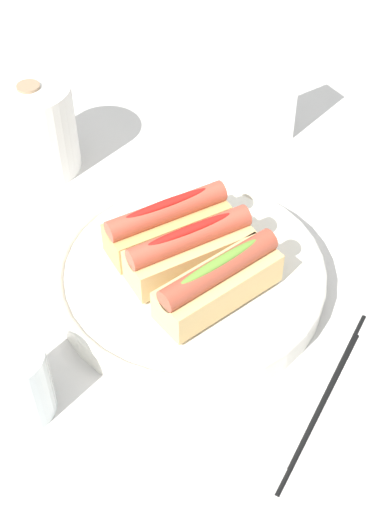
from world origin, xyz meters
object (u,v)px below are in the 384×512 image
object	(u,v)px
water_glass	(18,384)
chopstick_near	(330,385)
napkin_box	(257,101)
serving_bowl	(192,278)
hotdog_side	(167,223)
paper_towel_roll	(37,128)
hotdog_back	(192,251)
hotdog_front	(219,281)
chopstick_far	(320,409)

from	to	relation	value
water_glass	chopstick_near	distance (m)	0.33
napkin_box	serving_bowl	bearing A→B (deg)	-140.87
hotdog_side	paper_towel_roll	size ratio (longest dim) A/B	1.17
serving_bowl	hotdog_back	world-z (taller)	hotdog_back
hotdog_front	paper_towel_roll	distance (m)	0.37
hotdog_back	paper_towel_roll	size ratio (longest dim) A/B	1.17
chopstick_near	napkin_box	bearing A→B (deg)	35.97
chopstick_near	hotdog_back	bearing A→B (deg)	75.03
hotdog_back	serving_bowl	bearing A→B (deg)	-90.00
paper_towel_roll	chopstick_far	size ratio (longest dim) A/B	0.61
water_glass	chopstick_near	xyz separation A→B (m)	(0.26, -0.19, -0.04)
hotdog_front	paper_towel_roll	bearing A→B (deg)	89.88
hotdog_front	chopstick_far	bearing A→B (deg)	-90.63
chopstick_near	chopstick_far	size ratio (longest dim) A/B	1.00
chopstick_far	water_glass	bearing A→B (deg)	118.49
hotdog_back	water_glass	xyz separation A→B (m)	(-0.24, -0.01, -0.02)
paper_towel_roll	napkin_box	size ratio (longest dim) A/B	0.89
hotdog_front	water_glass	size ratio (longest dim) A/B	1.69
serving_bowl	chopstick_near	xyz separation A→B (m)	(0.02, -0.20, -0.02)
serving_bowl	paper_towel_roll	size ratio (longest dim) A/B	2.41
water_glass	paper_towel_roll	size ratio (longest dim) A/B	0.67
hotdog_front	paper_towel_roll	size ratio (longest dim) A/B	1.13
hotdog_back	water_glass	world-z (taller)	hotdog_back
hotdog_front	chopstick_near	xyz separation A→B (m)	(0.03, -0.15, -0.06)
water_glass	chopstick_near	size ratio (longest dim) A/B	0.41
chopstick_far	paper_towel_roll	bearing A→B (deg)	69.70
paper_towel_roll	napkin_box	bearing A→B (deg)	-31.13
water_glass	chopstick_near	bearing A→B (deg)	-36.38
chopstick_near	chopstick_far	world-z (taller)	same
hotdog_side	paper_towel_roll	distance (m)	0.26
serving_bowl	paper_towel_roll	xyz separation A→B (m)	(-0.01, 0.32, 0.05)
hotdog_front	water_glass	distance (m)	0.24
napkin_box	hotdog_front	bearing A→B (deg)	-133.73
serving_bowl	hotdog_side	xyz separation A→B (m)	(0.01, 0.05, 0.04)
napkin_box	chopstick_far	distance (m)	0.46
napkin_box	water_glass	bearing A→B (deg)	-153.62
chopstick_near	chopstick_far	bearing A→B (deg)	-178.80
chopstick_near	water_glass	bearing A→B (deg)	123.02
serving_bowl	chopstick_far	distance (m)	0.22
hotdog_side	water_glass	distance (m)	0.26
hotdog_front	chopstick_far	distance (m)	0.17
paper_towel_roll	napkin_box	xyz separation A→B (m)	(0.26, -0.16, 0.01)
hotdog_back	napkin_box	distance (m)	0.30
serving_bowl	hotdog_front	size ratio (longest dim) A/B	2.12
hotdog_side	chopstick_far	size ratio (longest dim) A/B	0.71
serving_bowl	chopstick_far	world-z (taller)	serving_bowl
napkin_box	chopstick_far	bearing A→B (deg)	-117.94
hotdog_front	water_glass	xyz separation A→B (m)	(-0.23, 0.04, -0.02)
serving_bowl	paper_towel_roll	bearing A→B (deg)	91.35
hotdog_side	chopstick_near	bearing A→B (deg)	-87.38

